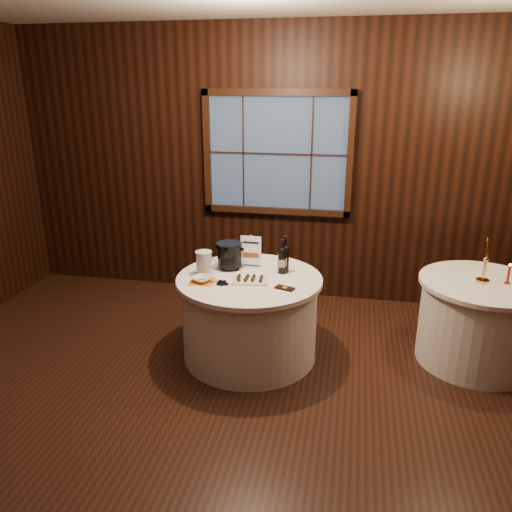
% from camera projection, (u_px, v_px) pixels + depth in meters
% --- Properties ---
extents(ground, '(6.00, 6.00, 0.00)m').
position_uv_depth(ground, '(222.00, 423.00, 3.69)').
color(ground, black).
rests_on(ground, ground).
extents(back_wall, '(6.00, 0.10, 3.00)m').
position_uv_depth(back_wall, '(277.00, 163.00, 5.48)').
color(back_wall, black).
rests_on(back_wall, ground).
extents(main_table, '(1.28, 1.28, 0.77)m').
position_uv_depth(main_table, '(250.00, 317.00, 4.49)').
color(main_table, white).
rests_on(main_table, ground).
extents(side_table, '(1.08, 1.08, 0.77)m').
position_uv_depth(side_table, '(478.00, 322.00, 4.40)').
color(side_table, white).
rests_on(side_table, ground).
extents(sign_stand, '(0.19, 0.10, 0.31)m').
position_uv_depth(sign_stand, '(251.00, 256.00, 4.58)').
color(sign_stand, '#B3B2B9').
rests_on(sign_stand, main_table).
extents(port_bottle_left, '(0.07, 0.08, 0.31)m').
position_uv_depth(port_bottle_left, '(282.00, 259.00, 4.42)').
color(port_bottle_left, black).
rests_on(port_bottle_left, main_table).
extents(port_bottle_right, '(0.08, 0.08, 0.34)m').
position_uv_depth(port_bottle_right, '(285.00, 257.00, 4.44)').
color(port_bottle_right, black).
rests_on(port_bottle_right, main_table).
extents(ice_bucket, '(0.24, 0.24, 0.24)m').
position_uv_depth(ice_bucket, '(230.00, 255.00, 4.53)').
color(ice_bucket, black).
rests_on(ice_bucket, main_table).
extents(chocolate_plate, '(0.33, 0.24, 0.04)m').
position_uv_depth(chocolate_plate, '(250.00, 280.00, 4.26)').
color(chocolate_plate, white).
rests_on(chocolate_plate, main_table).
extents(chocolate_box, '(0.18, 0.13, 0.01)m').
position_uv_depth(chocolate_box, '(285.00, 288.00, 4.11)').
color(chocolate_box, black).
rests_on(chocolate_box, main_table).
extents(grape_bunch, '(0.17, 0.07, 0.04)m').
position_uv_depth(grape_bunch, '(222.00, 283.00, 4.20)').
color(grape_bunch, black).
rests_on(grape_bunch, main_table).
extents(glass_pitcher, '(0.20, 0.15, 0.21)m').
position_uv_depth(glass_pitcher, '(204.00, 263.00, 4.40)').
color(glass_pitcher, silver).
rests_on(glass_pitcher, main_table).
extents(orange_napkin, '(0.21, 0.21, 0.00)m').
position_uv_depth(orange_napkin, '(202.00, 281.00, 4.27)').
color(orange_napkin, orange).
rests_on(orange_napkin, main_table).
extents(cracker_bowl, '(0.22, 0.22, 0.04)m').
position_uv_depth(cracker_bowl, '(202.00, 279.00, 4.26)').
color(cracker_bowl, white).
rests_on(cracker_bowl, orange_napkin).
extents(brass_candlestick, '(0.11, 0.11, 0.40)m').
position_uv_depth(brass_candlestick, '(485.00, 266.00, 4.22)').
color(brass_candlestick, gold).
rests_on(brass_candlestick, side_table).
extents(red_candle, '(0.05, 0.05, 0.18)m').
position_uv_depth(red_candle, '(508.00, 276.00, 4.19)').
color(red_candle, gold).
rests_on(red_candle, side_table).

